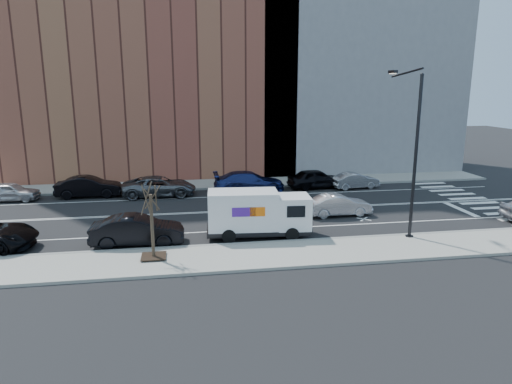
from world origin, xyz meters
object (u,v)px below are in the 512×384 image
object	(u,v)px
far_parked_b	(89,187)
driving_sedan	(339,205)
far_parked_a	(10,192)
fedex_van	(258,213)

from	to	relation	value
far_parked_b	driving_sedan	distance (m)	19.10
far_parked_a	far_parked_b	size ratio (longest dim) A/B	0.84
driving_sedan	far_parked_b	bearing A→B (deg)	62.11
fedex_van	driving_sedan	size ratio (longest dim) A/B	1.40
fedex_van	driving_sedan	world-z (taller)	fedex_van
far_parked_a	driving_sedan	size ratio (longest dim) A/B	0.97
far_parked_b	driving_sedan	world-z (taller)	far_parked_b
fedex_van	driving_sedan	bearing A→B (deg)	34.31
far_parked_a	driving_sedan	xyz separation A→B (m)	(22.88, -7.72, 0.00)
fedex_van	far_parked_a	distance (m)	20.24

